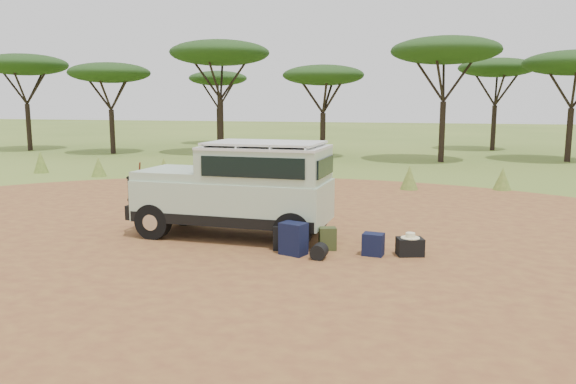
% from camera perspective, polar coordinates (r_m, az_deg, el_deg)
% --- Properties ---
extents(ground, '(140.00, 140.00, 0.00)m').
position_cam_1_polar(ground, '(11.69, -5.13, -5.31)').
color(ground, '#4F6B26').
rests_on(ground, ground).
extents(dirt_clearing, '(23.00, 23.00, 0.01)m').
position_cam_1_polar(dirt_clearing, '(11.69, -5.13, -5.29)').
color(dirt_clearing, olive).
rests_on(dirt_clearing, ground).
extents(grass_fringe, '(36.60, 1.60, 0.90)m').
position_cam_1_polar(grass_fringe, '(19.82, 3.91, 1.86)').
color(grass_fringe, '#4F6B26').
rests_on(grass_fringe, ground).
extents(acacia_treeline, '(46.70, 13.20, 6.26)m').
position_cam_1_polar(acacia_treeline, '(30.65, 9.43, 12.70)').
color(acacia_treeline, black).
rests_on(acacia_treeline, ground).
extents(safari_vehicle, '(4.36, 1.82, 2.08)m').
position_cam_1_polar(safari_vehicle, '(12.15, -4.96, 0.09)').
color(safari_vehicle, '#A5BCA1').
rests_on(safari_vehicle, ground).
extents(walking_staff, '(0.33, 0.30, 1.53)m').
position_cam_1_polar(walking_staff, '(13.69, -14.94, -0.18)').
color(walking_staff, maroon).
rests_on(walking_staff, ground).
extents(backpack_black, '(0.39, 0.31, 0.49)m').
position_cam_1_polar(backpack_black, '(11.14, -0.53, -4.70)').
color(backpack_black, black).
rests_on(backpack_black, ground).
extents(backpack_navy, '(0.56, 0.48, 0.63)m').
position_cam_1_polar(backpack_navy, '(10.79, 0.55, -4.78)').
color(backpack_navy, black).
rests_on(backpack_navy, ground).
extents(backpack_olive, '(0.39, 0.34, 0.46)m').
position_cam_1_polar(backpack_olive, '(11.17, 4.04, -4.76)').
color(backpack_olive, '#39431F').
rests_on(backpack_olive, ground).
extents(duffel_navy, '(0.42, 0.33, 0.44)m').
position_cam_1_polar(duffel_navy, '(10.87, 8.65, -5.30)').
color(duffel_navy, black).
rests_on(duffel_navy, ground).
extents(hard_case, '(0.57, 0.48, 0.35)m').
position_cam_1_polar(hard_case, '(11.01, 12.29, -5.47)').
color(hard_case, black).
rests_on(hard_case, ground).
extents(stuff_sack, '(0.31, 0.31, 0.30)m').
position_cam_1_polar(stuff_sack, '(10.54, 3.17, -6.06)').
color(stuff_sack, black).
rests_on(stuff_sack, ground).
extents(safari_hat, '(0.36, 0.36, 0.10)m').
position_cam_1_polar(safari_hat, '(10.96, 12.32, -4.40)').
color(safari_hat, beige).
rests_on(safari_hat, hard_case).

